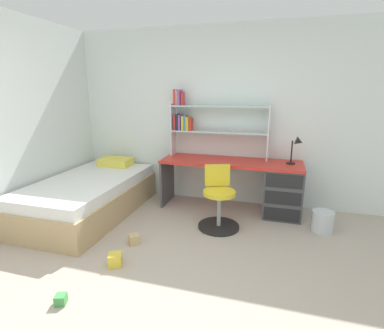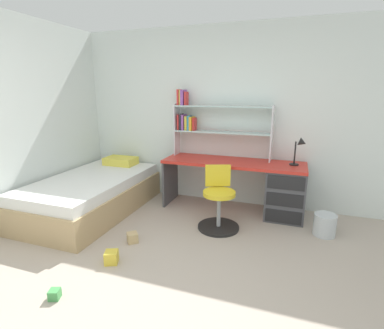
{
  "view_description": "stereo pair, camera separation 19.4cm",
  "coord_description": "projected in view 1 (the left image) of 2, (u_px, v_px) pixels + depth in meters",
  "views": [
    {
      "loc": [
        0.82,
        -1.86,
        1.69
      ],
      "look_at": [
        -0.14,
        1.47,
        0.81
      ],
      "focal_mm": 27.31,
      "sensor_mm": 36.0,
      "label": 1
    },
    {
      "loc": [
        1.0,
        -1.8,
        1.69
      ],
      "look_at": [
        -0.14,
        1.47,
        0.81
      ],
      "focal_mm": 27.31,
      "sensor_mm": 36.0,
      "label": 2
    }
  ],
  "objects": [
    {
      "name": "ground_plane",
      "position": [
        159.0,
        306.0,
        2.37
      ],
      "size": [
        5.47,
        5.94,
        0.02
      ],
      "primitive_type": "cube",
      "color": "#B2A393"
    },
    {
      "name": "bed_platform",
      "position": [
        89.0,
        196.0,
        4.09
      ],
      "size": [
        1.15,
        2.04,
        0.63
      ],
      "color": "tan",
      "rests_on": "ground_plane"
    },
    {
      "name": "toy_block_green_2",
      "position": [
        61.0,
        299.0,
        2.37
      ],
      "size": [
        0.11,
        0.11,
        0.08
      ],
      "primitive_type": "cube",
      "rotation": [
        0.0,
        0.0,
        0.35
      ],
      "color": "#479E51",
      "rests_on": "ground_plane"
    },
    {
      "name": "desk",
      "position": [
        267.0,
        185.0,
        4.06
      ],
      "size": [
        1.96,
        0.6,
        0.72
      ],
      "color": "red",
      "rests_on": "ground_plane"
    },
    {
      "name": "desk_lamp",
      "position": [
        297.0,
        146.0,
        3.85
      ],
      "size": [
        0.2,
        0.17,
        0.38
      ],
      "color": "black",
      "rests_on": "desk"
    },
    {
      "name": "room_shell",
      "position": [
        102.0,
        124.0,
        3.48
      ],
      "size": [
        5.47,
        5.94,
        2.6
      ],
      "color": "silver",
      "rests_on": "ground_plane"
    },
    {
      "name": "toy_block_yellow_1",
      "position": [
        115.0,
        260.0,
        2.89
      ],
      "size": [
        0.17,
        0.17,
        0.13
      ],
      "primitive_type": "cube",
      "rotation": [
        0.0,
        0.0,
        0.4
      ],
      "color": "gold",
      "rests_on": "ground_plane"
    },
    {
      "name": "bookshelf_hutch",
      "position": [
        205.0,
        120.0,
        4.27
      ],
      "size": [
        1.43,
        0.22,
        0.98
      ],
      "color": "silver",
      "rests_on": "desk"
    },
    {
      "name": "swivel_chair",
      "position": [
        219.0,
        204.0,
        3.66
      ],
      "size": [
        0.52,
        0.52,
        0.78
      ],
      "color": "black",
      "rests_on": "ground_plane"
    },
    {
      "name": "toy_block_natural_0",
      "position": [
        134.0,
        239.0,
        3.3
      ],
      "size": [
        0.16,
        0.16,
        0.11
      ],
      "primitive_type": "cube",
      "rotation": [
        0.0,
        0.0,
        0.74
      ],
      "color": "tan",
      "rests_on": "ground_plane"
    },
    {
      "name": "waste_bin",
      "position": [
        322.0,
        221.0,
        3.57
      ],
      "size": [
        0.26,
        0.26,
        0.26
      ],
      "primitive_type": "cylinder",
      "color": "silver",
      "rests_on": "ground_plane"
    }
  ]
}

